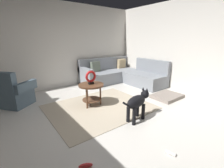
{
  "coord_description": "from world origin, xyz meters",
  "views": [
    {
      "loc": [
        -1.68,
        -2.18,
        1.57
      ],
      "look_at": [
        0.45,
        0.6,
        0.55
      ],
      "focal_mm": 24.78,
      "sensor_mm": 36.0,
      "label": 1
    }
  ],
  "objects_px": {
    "armchair": "(13,93)",
    "dog_toy_rope": "(171,153)",
    "sectional_couch": "(122,75)",
    "dog_bed_mat": "(167,96)",
    "dog_toy_bone": "(86,166)",
    "dog": "(138,102)",
    "torus_sculpture": "(91,77)",
    "dog_toy_ball": "(90,104)",
    "side_table": "(91,89)"
  },
  "relations": [
    {
      "from": "armchair",
      "to": "dog_toy_ball",
      "type": "height_order",
      "value": "armchair"
    },
    {
      "from": "sectional_couch",
      "to": "torus_sculpture",
      "type": "xyz_separation_m",
      "value": [
        -1.92,
        -1.1,
        0.42
      ]
    },
    {
      "from": "dog_toy_rope",
      "to": "sectional_couch",
      "type": "bearing_deg",
      "value": 59.81
    },
    {
      "from": "sectional_couch",
      "to": "dog_toy_rope",
      "type": "xyz_separation_m",
      "value": [
        -1.9,
        -3.26,
        -0.26
      ]
    },
    {
      "from": "side_table",
      "to": "dog_toy_rope",
      "type": "xyz_separation_m",
      "value": [
        0.02,
        -2.16,
        -0.39
      ]
    },
    {
      "from": "armchair",
      "to": "dog_toy_bone",
      "type": "distance_m",
      "value": 2.78
    },
    {
      "from": "dog",
      "to": "dog_toy_ball",
      "type": "distance_m",
      "value": 1.29
    },
    {
      "from": "torus_sculpture",
      "to": "dog",
      "type": "xyz_separation_m",
      "value": [
        0.36,
        -1.17,
        -0.33
      ]
    },
    {
      "from": "side_table",
      "to": "sectional_couch",
      "type": "bearing_deg",
      "value": 29.92
    },
    {
      "from": "dog_toy_ball",
      "to": "dog_toy_rope",
      "type": "distance_m",
      "value": 2.15
    },
    {
      "from": "sectional_couch",
      "to": "dog_toy_bone",
      "type": "height_order",
      "value": "sectional_couch"
    },
    {
      "from": "armchair",
      "to": "dog_toy_rope",
      "type": "height_order",
      "value": "armchair"
    },
    {
      "from": "armchair",
      "to": "dog_toy_rope",
      "type": "distance_m",
      "value": 3.6
    },
    {
      "from": "sectional_couch",
      "to": "dog_toy_bone",
      "type": "xyz_separation_m",
      "value": [
        -2.96,
        -2.74,
        -0.26
      ]
    },
    {
      "from": "armchair",
      "to": "dog_toy_rope",
      "type": "bearing_deg",
      "value": -14.23
    },
    {
      "from": "dog_bed_mat",
      "to": "dog_toy_rope",
      "type": "height_order",
      "value": "dog_bed_mat"
    },
    {
      "from": "torus_sculpture",
      "to": "dog_toy_bone",
      "type": "bearing_deg",
      "value": -122.57
    },
    {
      "from": "dog",
      "to": "armchair",
      "type": "bearing_deg",
      "value": -149.57
    },
    {
      "from": "armchair",
      "to": "side_table",
      "type": "distance_m",
      "value": 1.86
    },
    {
      "from": "side_table",
      "to": "dog_toy_bone",
      "type": "bearing_deg",
      "value": -122.57
    },
    {
      "from": "side_table",
      "to": "dog_toy_ball",
      "type": "height_order",
      "value": "side_table"
    },
    {
      "from": "torus_sculpture",
      "to": "dog_toy_rope",
      "type": "relative_size",
      "value": 2.3
    },
    {
      "from": "dog_bed_mat",
      "to": "dog",
      "type": "distance_m",
      "value": 1.62
    },
    {
      "from": "dog_toy_rope",
      "to": "dog_toy_ball",
      "type": "bearing_deg",
      "value": 92.22
    },
    {
      "from": "armchair",
      "to": "torus_sculpture",
      "type": "bearing_deg",
      "value": 14.64
    },
    {
      "from": "armchair",
      "to": "torus_sculpture",
      "type": "xyz_separation_m",
      "value": [
        1.5,
        -1.09,
        0.39
      ]
    },
    {
      "from": "dog_bed_mat",
      "to": "dog_toy_bone",
      "type": "bearing_deg",
      "value": -164.89
    },
    {
      "from": "dog_toy_rope",
      "to": "dog_bed_mat",
      "type": "bearing_deg",
      "value": 34.92
    },
    {
      "from": "torus_sculpture",
      "to": "dog_toy_ball",
      "type": "distance_m",
      "value": 0.68
    },
    {
      "from": "sectional_couch",
      "to": "dog_toy_ball",
      "type": "distance_m",
      "value": 2.29
    },
    {
      "from": "sectional_couch",
      "to": "dog",
      "type": "relative_size",
      "value": 2.66
    },
    {
      "from": "dog",
      "to": "dog_toy_rope",
      "type": "distance_m",
      "value": 1.1
    },
    {
      "from": "dog_toy_ball",
      "to": "dog_toy_rope",
      "type": "relative_size",
      "value": 0.5
    },
    {
      "from": "side_table",
      "to": "torus_sculpture",
      "type": "relative_size",
      "value": 1.84
    },
    {
      "from": "sectional_couch",
      "to": "torus_sculpture",
      "type": "distance_m",
      "value": 2.25
    },
    {
      "from": "dog_bed_mat",
      "to": "torus_sculpture",
      "type": "bearing_deg",
      "value": 156.38
    },
    {
      "from": "dog_toy_bone",
      "to": "side_table",
      "type": "bearing_deg",
      "value": 57.43
    },
    {
      "from": "dog_bed_mat",
      "to": "dog_toy_ball",
      "type": "height_order",
      "value": "dog_bed_mat"
    },
    {
      "from": "dog_bed_mat",
      "to": "dog_toy_rope",
      "type": "xyz_separation_m",
      "value": [
        -1.89,
        -1.32,
        -0.02
      ]
    },
    {
      "from": "dog_toy_ball",
      "to": "dog_toy_bone",
      "type": "distance_m",
      "value": 1.9
    },
    {
      "from": "dog",
      "to": "dog_toy_ball",
      "type": "height_order",
      "value": "dog"
    },
    {
      "from": "dog_toy_ball",
      "to": "sectional_couch",
      "type": "bearing_deg",
      "value": 29.31
    },
    {
      "from": "sectional_couch",
      "to": "dog_toy_rope",
      "type": "distance_m",
      "value": 3.78
    },
    {
      "from": "sectional_couch",
      "to": "dog_bed_mat",
      "type": "distance_m",
      "value": 1.96
    },
    {
      "from": "dog_bed_mat",
      "to": "dog_toy_ball",
      "type": "bearing_deg",
      "value": 157.24
    },
    {
      "from": "armchair",
      "to": "dog_toy_ball",
      "type": "relative_size",
      "value": 14.13
    },
    {
      "from": "dog_bed_mat",
      "to": "armchair",
      "type": "bearing_deg",
      "value": 150.55
    },
    {
      "from": "torus_sculpture",
      "to": "dog_bed_mat",
      "type": "relative_size",
      "value": 0.41
    },
    {
      "from": "dog_toy_bone",
      "to": "sectional_couch",
      "type": "bearing_deg",
      "value": 42.75
    },
    {
      "from": "armchair",
      "to": "side_table",
      "type": "xyz_separation_m",
      "value": [
        1.5,
        -1.09,
        0.09
      ]
    }
  ]
}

